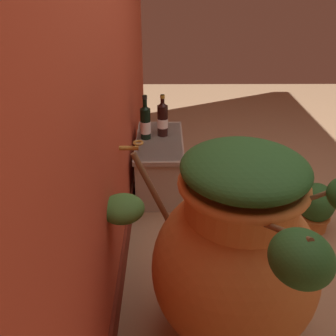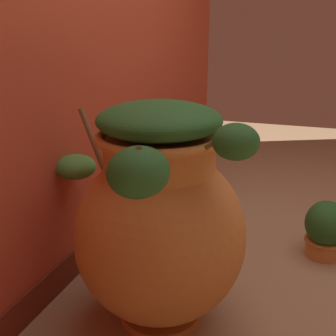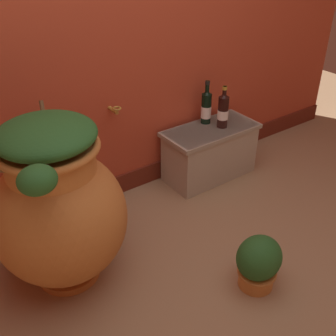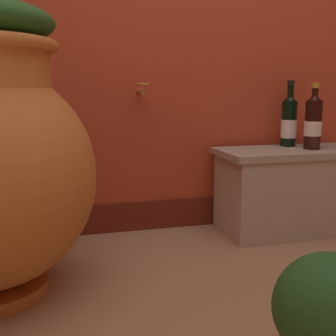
# 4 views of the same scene
# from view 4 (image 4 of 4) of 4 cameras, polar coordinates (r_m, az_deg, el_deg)

# --- Properties ---
(stone_ledge) EXTENTS (0.70, 0.34, 0.40)m
(stone_ledge) POSITION_cam_4_polar(r_m,az_deg,el_deg) (2.07, 16.51, -2.55)
(stone_ledge) COLOR #B2A893
(stone_ledge) RESTS_ON ground_plane
(wine_bottle_left) EXTENTS (0.07, 0.07, 0.32)m
(wine_bottle_left) POSITION_cam_4_polar(r_m,az_deg,el_deg) (2.12, 16.25, 6.29)
(wine_bottle_left) COLOR black
(wine_bottle_left) RESTS_ON stone_ledge
(wine_bottle_middle) EXTENTS (0.08, 0.08, 0.30)m
(wine_bottle_middle) POSITION_cam_4_polar(r_m,az_deg,el_deg) (2.05, 19.28, 6.10)
(wine_bottle_middle) COLOR black
(wine_bottle_middle) RESTS_ON stone_ledge
(potted_shrub) EXTENTS (0.25, 0.22, 0.32)m
(potted_shrub) POSITION_cam_4_polar(r_m,az_deg,el_deg) (1.05, 20.92, -18.89)
(potted_shrub) COLOR #CC7F3D
(potted_shrub) RESTS_ON ground_plane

